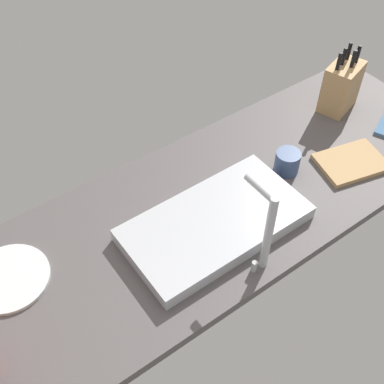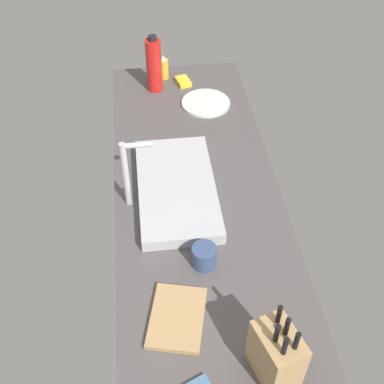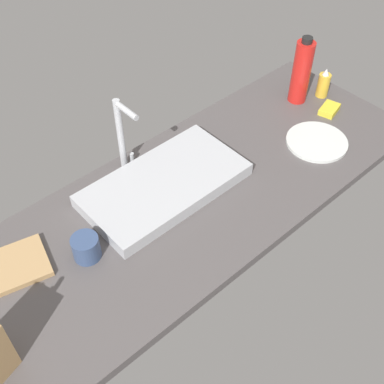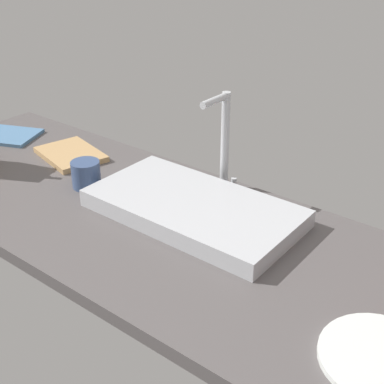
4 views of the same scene
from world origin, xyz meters
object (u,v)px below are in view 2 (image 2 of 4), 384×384
(water_bottle, at_px, (154,65))
(dish_sponge, at_px, (183,82))
(faucet, at_px, (128,170))
(knife_block, at_px, (276,354))
(soap_bottle, at_px, (164,68))
(coffee_mug, at_px, (204,256))
(sink_basin, at_px, (177,188))
(cutting_board, at_px, (177,317))
(dinner_plate, at_px, (206,103))

(water_bottle, distance_m, dish_sponge, 0.19)
(faucet, distance_m, water_bottle, 0.78)
(knife_block, xyz_separation_m, water_bottle, (1.49, 0.23, 0.04))
(soap_bottle, bearing_deg, coffee_mug, -177.96)
(soap_bottle, bearing_deg, knife_block, -173.37)
(sink_basin, height_order, knife_block, knife_block)
(soap_bottle, distance_m, water_bottle, 0.14)
(faucet, bearing_deg, cutting_board, -166.80)
(water_bottle, bearing_deg, sink_basin, -177.34)
(knife_block, xyz_separation_m, coffee_mug, (0.40, 0.14, -0.06))
(dinner_plate, bearing_deg, faucet, 148.82)
(sink_basin, distance_m, dinner_plate, 0.61)
(knife_block, distance_m, coffee_mug, 0.43)
(water_bottle, distance_m, dinner_plate, 0.31)
(coffee_mug, bearing_deg, dish_sponge, -2.50)
(knife_block, height_order, water_bottle, water_bottle)
(sink_basin, distance_m, coffee_mug, 0.36)
(coffee_mug, xyz_separation_m, dish_sponge, (1.12, -0.05, -0.03))
(sink_basin, xyz_separation_m, knife_block, (-0.75, -0.20, 0.07))
(cutting_board, distance_m, dish_sponge, 1.33)
(sink_basin, xyz_separation_m, coffee_mug, (-0.35, -0.06, 0.02))
(soap_bottle, distance_m, coffee_mug, 1.19)
(sink_basin, xyz_separation_m, cutting_board, (-0.55, 0.05, -0.01))
(sink_basin, xyz_separation_m, dish_sponge, (0.77, -0.11, -0.01))
(knife_block, distance_m, water_bottle, 1.51)
(dinner_plate, bearing_deg, cutting_board, 167.71)
(sink_basin, height_order, coffee_mug, coffee_mug)
(coffee_mug, relative_size, dish_sponge, 0.93)
(faucet, height_order, cutting_board, faucet)
(cutting_board, distance_m, coffee_mug, 0.23)
(knife_block, distance_m, dish_sponge, 1.53)
(sink_basin, bearing_deg, cutting_board, 174.59)
(faucet, relative_size, water_bottle, 1.02)
(cutting_board, bearing_deg, water_bottle, -0.80)
(soap_bottle, height_order, dinner_plate, soap_bottle)
(dinner_plate, height_order, coffee_mug, coffee_mug)
(soap_bottle, height_order, water_bottle, water_bottle)
(faucet, relative_size, cutting_board, 1.27)
(faucet, bearing_deg, dinner_plate, -31.18)
(dinner_plate, bearing_deg, sink_basin, 161.47)
(faucet, bearing_deg, soap_bottle, -12.40)
(dinner_plate, distance_m, coffee_mug, 0.94)
(coffee_mug, bearing_deg, knife_block, -160.39)
(sink_basin, relative_size, dish_sponge, 6.18)
(sink_basin, height_order, soap_bottle, soap_bottle)
(dinner_plate, xyz_separation_m, coffee_mug, (-0.93, 0.14, 0.03))
(dish_sponge, bearing_deg, soap_bottle, 53.54)
(faucet, distance_m, cutting_board, 0.56)
(faucet, xyz_separation_m, water_bottle, (0.77, -0.14, -0.03))
(knife_block, height_order, dish_sponge, knife_block)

